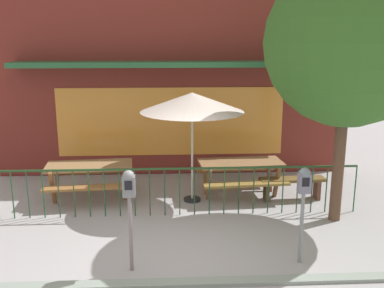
{
  "coord_description": "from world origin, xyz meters",
  "views": [
    {
      "loc": [
        -0.03,
        -6.31,
        3.39
      ],
      "look_at": [
        0.41,
        2.11,
        1.33
      ],
      "focal_mm": 40.97,
      "sensor_mm": 36.0,
      "label": 1
    }
  ],
  "objects_px": {
    "picnic_table_left": "(90,172)",
    "picnic_table_right": "(241,169)",
    "patio_bench": "(292,184)",
    "parking_meter_near": "(129,194)",
    "parking_meter_far": "(304,190)",
    "patio_umbrella": "(192,103)",
    "street_tree": "(348,43)"
  },
  "relations": [
    {
      "from": "picnic_table_left",
      "to": "picnic_table_right",
      "type": "xyz_separation_m",
      "value": [
        3.25,
        0.04,
        0.0
      ]
    },
    {
      "from": "picnic_table_left",
      "to": "patio_bench",
      "type": "distance_m",
      "value": 4.33
    },
    {
      "from": "patio_bench",
      "to": "parking_meter_near",
      "type": "xyz_separation_m",
      "value": [
        -3.19,
        -2.78,
        0.85
      ]
    },
    {
      "from": "parking_meter_far",
      "to": "patio_umbrella",
      "type": "bearing_deg",
      "value": 119.08
    },
    {
      "from": "patio_umbrella",
      "to": "street_tree",
      "type": "xyz_separation_m",
      "value": [
        2.66,
        -1.15,
        1.19
      ]
    },
    {
      "from": "street_tree",
      "to": "picnic_table_left",
      "type": "bearing_deg",
      "value": 164.2
    },
    {
      "from": "picnic_table_right",
      "to": "patio_bench",
      "type": "distance_m",
      "value": 1.14
    },
    {
      "from": "picnic_table_right",
      "to": "patio_umbrella",
      "type": "distance_m",
      "value": 1.86
    },
    {
      "from": "patio_bench",
      "to": "parking_meter_near",
      "type": "bearing_deg",
      "value": -138.95
    },
    {
      "from": "picnic_table_left",
      "to": "street_tree",
      "type": "bearing_deg",
      "value": -15.8
    },
    {
      "from": "picnic_table_right",
      "to": "street_tree",
      "type": "xyz_separation_m",
      "value": [
        1.59,
        -1.41,
        2.68
      ]
    },
    {
      "from": "picnic_table_left",
      "to": "patio_umbrella",
      "type": "distance_m",
      "value": 2.65
    },
    {
      "from": "parking_meter_far",
      "to": "patio_bench",
      "type": "bearing_deg",
      "value": 77.06
    },
    {
      "from": "parking_meter_near",
      "to": "parking_meter_far",
      "type": "bearing_deg",
      "value": 2.08
    },
    {
      "from": "patio_umbrella",
      "to": "parking_meter_near",
      "type": "bearing_deg",
      "value": -110.45
    },
    {
      "from": "picnic_table_right",
      "to": "patio_bench",
      "type": "xyz_separation_m",
      "value": [
        1.07,
        -0.31,
        -0.26
      ]
    },
    {
      "from": "patio_umbrella",
      "to": "parking_meter_far",
      "type": "relative_size",
      "value": 1.51
    },
    {
      "from": "parking_meter_far",
      "to": "picnic_table_left",
      "type": "bearing_deg",
      "value": 141.33
    },
    {
      "from": "parking_meter_far",
      "to": "picnic_table_right",
      "type": "bearing_deg",
      "value": 98.54
    },
    {
      "from": "patio_umbrella",
      "to": "patio_bench",
      "type": "bearing_deg",
      "value": -1.26
    },
    {
      "from": "street_tree",
      "to": "patio_umbrella",
      "type": "bearing_deg",
      "value": 156.74
    },
    {
      "from": "parking_meter_far",
      "to": "street_tree",
      "type": "relative_size",
      "value": 0.32
    },
    {
      "from": "parking_meter_near",
      "to": "parking_meter_far",
      "type": "xyz_separation_m",
      "value": [
        2.58,
        0.09,
        -0.02
      ]
    },
    {
      "from": "picnic_table_right",
      "to": "parking_meter_near",
      "type": "height_order",
      "value": "parking_meter_near"
    },
    {
      "from": "parking_meter_near",
      "to": "parking_meter_far",
      "type": "distance_m",
      "value": 2.58
    },
    {
      "from": "patio_umbrella",
      "to": "patio_bench",
      "type": "xyz_separation_m",
      "value": [
        2.14,
        -0.05,
        -1.75
      ]
    },
    {
      "from": "picnic_table_right",
      "to": "parking_meter_near",
      "type": "bearing_deg",
      "value": -124.52
    },
    {
      "from": "patio_bench",
      "to": "street_tree",
      "type": "height_order",
      "value": "street_tree"
    },
    {
      "from": "picnic_table_left",
      "to": "parking_meter_near",
      "type": "height_order",
      "value": "parking_meter_near"
    },
    {
      "from": "patio_umbrella",
      "to": "picnic_table_right",
      "type": "bearing_deg",
      "value": 13.78
    },
    {
      "from": "picnic_table_right",
      "to": "picnic_table_left",
      "type": "bearing_deg",
      "value": -179.34
    },
    {
      "from": "patio_umbrella",
      "to": "patio_bench",
      "type": "distance_m",
      "value": 2.77
    }
  ]
}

